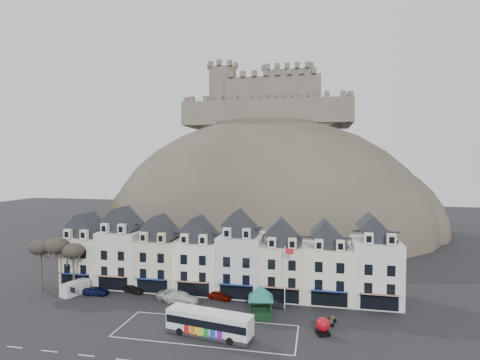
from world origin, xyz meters
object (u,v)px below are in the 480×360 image
Objects in this scene: car_black at (133,289)px; car_white at (181,297)px; bus_shelter at (261,292)px; flagpole at (286,274)px; bus at (209,322)px; car_silver at (173,295)px; car_navy at (96,291)px; white_van at (75,288)px; car_maroon at (219,295)px; red_buoy at (323,326)px; car_charcoal at (271,302)px.

car_white is (9.04, -2.50, 0.18)m from car_black.
bus_shelter is 0.74× the size of flagpole.
bus is 2.21× the size of car_silver.
car_navy is at bearing 89.70° from car_silver.
white_van is 0.95× the size of car_silver.
bus_shelter reaches higher than car_maroon.
car_silver is 0.91× the size of car_white.
car_maroon is (19.45, 2.16, -0.02)m from car_navy.
flagpole is (-5.07, 6.82, 4.09)m from red_buoy.
bus_shelter reaches higher than car_navy.
red_buoy is 10.34m from car_charcoal.
car_navy is 5.66m from car_black.
car_white is 1.41× the size of car_maroon.
red_buoy is 0.57× the size of car_black.
white_van is at bearing 110.83° from car_maroon.
bus reaches higher than car_maroon.
car_navy reaches higher than car_black.
bus reaches higher than car_white.
car_navy is (-21.33, 9.71, -0.98)m from bus.
flagpole reaches higher than bus_shelter.
car_white is at bearing 95.57° from car_charcoal.
bus is at bearing -156.21° from car_maroon.
car_black is (-16.11, 11.92, -1.04)m from bus.
car_maroon is at bearing 149.95° from red_buoy.
red_buoy is 35.28m from car_navy.
car_maroon is at bearing -58.39° from car_white.
bus_shelter is 9.14m from car_maroon.
red_buoy reaches higher than car_maroon.
flagpole is at bearing -94.26° from car_navy.
white_van is 1.21× the size of car_maroon.
car_silver is (-13.95, 3.69, -2.63)m from bus_shelter.
flagpole reaches higher than red_buoy.
flagpole reaches higher than car_silver.
car_black is (8.66, 2.47, -0.38)m from white_van.
bus is at bearing -119.11° from car_navy.
car_black is (-24.37, 2.02, -4.55)m from flagpole.
bus is 2.83× the size of car_maroon.
car_silver is 14.84m from car_charcoal.
white_van reaches higher than car_maroon.
bus_shelter is 1.67× the size of car_charcoal.
flagpole is 29.92m from car_navy.
car_maroon is (-1.87, 11.87, -1.00)m from bus.
car_charcoal is (27.43, 0.76, -0.02)m from car_navy.
car_navy is at bearing 164.80° from bus_shelter.
bus_shelter reaches higher than car_white.
car_maroon is (22.90, 2.42, -0.33)m from white_van.
white_van is at bearing -179.23° from flagpole.
car_white reaches higher than car_black.
car_navy is (-26.54, 2.95, -2.65)m from bus_shelter.
car_black is at bearing 175.26° from flagpole.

